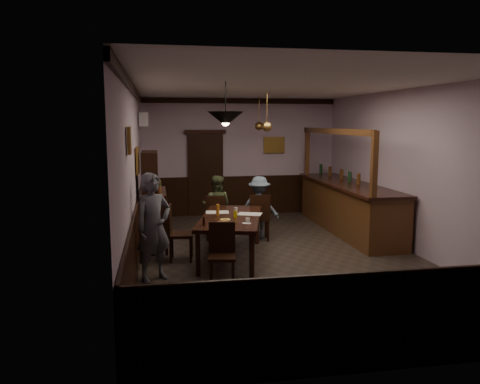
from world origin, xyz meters
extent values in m
cube|color=#2D2621|center=(0.00, 0.00, -0.01)|extent=(5.00, 8.00, 0.01)
cube|color=white|center=(0.00, 0.00, 3.00)|extent=(5.00, 8.00, 0.01)
cube|color=#C9ADC6|center=(0.00, 4.00, 1.50)|extent=(5.00, 0.01, 3.00)
cube|color=#C9ADC6|center=(0.00, -4.00, 1.50)|extent=(5.00, 0.01, 3.00)
cube|color=#C9ADC6|center=(-2.50, 0.00, 1.50)|extent=(0.01, 8.00, 3.00)
cube|color=#C9ADC6|center=(2.50, 0.00, 1.50)|extent=(0.01, 8.00, 3.00)
cube|color=black|center=(-0.86, 0.03, 0.72)|extent=(1.51, 2.38, 0.06)
cube|color=black|center=(-1.52, -0.85, 0.34)|extent=(0.07, 0.07, 0.69)
cube|color=black|center=(-0.70, -1.06, 0.34)|extent=(0.07, 0.07, 0.69)
cube|color=black|center=(-1.01, 1.13, 0.34)|extent=(0.07, 0.07, 0.69)
cube|color=black|center=(-0.20, 0.92, 0.34)|extent=(0.07, 0.07, 0.69)
cube|color=black|center=(-0.96, 1.45, 0.43)|extent=(0.43, 0.43, 0.05)
cube|color=black|center=(-0.98, 1.27, 0.68)|extent=(0.40, 0.07, 0.48)
cube|color=black|center=(-0.79, 1.60, 0.20)|extent=(0.04, 0.04, 0.41)
cube|color=black|center=(-1.11, 1.63, 0.20)|extent=(0.04, 0.04, 0.41)
cube|color=black|center=(-0.82, 1.28, 0.20)|extent=(0.04, 0.04, 0.41)
cube|color=black|center=(-1.14, 1.31, 0.20)|extent=(0.04, 0.04, 0.41)
cube|color=black|center=(-0.09, 1.23, 0.44)|extent=(0.45, 0.45, 0.05)
cube|color=black|center=(-0.11, 1.05, 0.71)|extent=(0.41, 0.08, 0.49)
cube|color=black|center=(0.09, 1.38, 0.21)|extent=(0.04, 0.04, 0.42)
cube|color=black|center=(-0.24, 1.41, 0.21)|extent=(0.04, 0.04, 0.42)
cube|color=black|center=(0.06, 1.05, 0.21)|extent=(0.04, 0.04, 0.42)
cube|color=black|center=(-0.27, 1.08, 0.21)|extent=(0.04, 0.04, 0.42)
cube|color=black|center=(-1.20, -1.32, 0.42)|extent=(0.45, 0.45, 0.05)
cube|color=black|center=(-1.18, -1.14, 0.68)|extent=(0.40, 0.10, 0.47)
cube|color=black|center=(-1.39, -1.46, 0.20)|extent=(0.04, 0.04, 0.41)
cube|color=black|center=(-1.07, -1.50, 0.20)|extent=(0.04, 0.04, 0.41)
cube|color=black|center=(-1.34, -1.14, 0.20)|extent=(0.04, 0.04, 0.41)
cube|color=black|center=(-1.02, -1.19, 0.20)|extent=(0.04, 0.04, 0.41)
cube|color=black|center=(-1.73, 0.05, 0.45)|extent=(0.47, 0.47, 0.05)
cube|color=black|center=(-1.92, 0.07, 0.72)|extent=(0.09, 0.42, 0.50)
cube|color=black|center=(-1.58, -0.14, 0.22)|extent=(0.04, 0.04, 0.43)
cube|color=black|center=(-1.54, 0.20, 0.22)|extent=(0.04, 0.04, 0.43)
cube|color=black|center=(-1.92, -0.10, 0.22)|extent=(0.04, 0.04, 0.43)
cube|color=black|center=(-1.88, 0.24, 0.22)|extent=(0.04, 0.04, 0.43)
imported|color=#4E4F59|center=(-2.19, -0.92, 0.82)|extent=(0.72, 0.66, 1.65)
imported|color=#465231|center=(-0.91, 1.65, 0.65)|extent=(0.76, 0.68, 1.30)
imported|color=slate|center=(-0.04, 1.43, 0.64)|extent=(0.96, 0.83, 1.28)
cube|color=silver|center=(-1.05, 0.44, 0.75)|extent=(0.45, 0.34, 0.01)
cube|color=silver|center=(-0.49, 0.17, 0.75)|extent=(0.50, 0.43, 0.01)
cube|color=#FAFD5D|center=(-0.99, -0.21, 0.75)|extent=(0.18, 0.18, 0.00)
cylinder|color=white|center=(-0.70, -0.59, 0.76)|extent=(0.15, 0.15, 0.01)
imported|color=white|center=(-0.67, -0.55, 0.80)|extent=(0.10, 0.10, 0.07)
cylinder|color=white|center=(-1.06, -0.50, 0.76)|extent=(0.22, 0.22, 0.01)
torus|color=#C68C47|center=(-1.05, -0.46, 0.79)|extent=(0.13, 0.13, 0.04)
torus|color=#C68C47|center=(-1.03, -0.45, 0.79)|extent=(0.13, 0.13, 0.04)
cylinder|color=yellow|center=(-0.80, -0.09, 0.81)|extent=(0.07, 0.07, 0.12)
cylinder|color=#BF721E|center=(-1.07, 0.16, 0.85)|extent=(0.06, 0.06, 0.20)
cylinder|color=silver|center=(-0.76, 0.09, 0.82)|extent=(0.06, 0.06, 0.15)
cylinder|color=black|center=(-1.39, -0.60, 0.82)|extent=(0.04, 0.04, 0.14)
cube|color=black|center=(-2.20, 1.08, 0.50)|extent=(0.50, 1.39, 0.99)
cube|color=black|center=(-2.20, 1.08, 1.04)|extent=(0.48, 1.34, 0.08)
cube|color=black|center=(-2.25, 1.08, 1.44)|extent=(0.30, 0.89, 0.80)
cube|color=#442812|center=(2.00, 1.64, 0.51)|extent=(0.84, 3.93, 1.03)
cube|color=black|center=(1.98, 1.64, 1.05)|extent=(0.94, 4.02, 0.06)
cube|color=#442812|center=(1.63, 1.64, 2.20)|extent=(0.10, 3.83, 0.12)
cube|color=#442812|center=(1.63, -0.23, 1.64)|extent=(0.10, 0.10, 1.22)
cube|color=#442812|center=(1.63, 3.51, 1.64)|extent=(0.10, 0.10, 1.22)
cube|color=black|center=(-0.90, 3.95, 1.05)|extent=(0.90, 0.06, 2.10)
cube|color=white|center=(-2.38, 2.90, 2.45)|extent=(0.20, 0.85, 0.30)
cube|color=olive|center=(-2.46, -1.60, 2.15)|extent=(0.04, 0.28, 0.36)
cube|color=olive|center=(-2.46, 0.80, 1.70)|extent=(0.04, 0.62, 0.48)
cube|color=olive|center=(0.90, 3.96, 1.80)|extent=(0.55, 0.04, 0.42)
cylinder|color=black|center=(-1.06, -0.74, 2.72)|extent=(0.02, 0.02, 0.56)
cone|color=black|center=(-1.06, -0.74, 2.44)|extent=(0.56, 0.56, 0.22)
sphere|color=#FFD88C|center=(-1.06, -0.74, 2.39)|extent=(0.12, 0.12, 0.12)
cylinder|color=#BF8C3F|center=(0.10, 1.40, 2.65)|extent=(0.02, 0.02, 0.70)
cone|color=#BF8C3F|center=(0.10, 1.40, 2.30)|extent=(0.20, 0.20, 0.22)
sphere|color=#FFD88C|center=(0.10, 1.40, 2.25)|extent=(0.12, 0.12, 0.12)
cylinder|color=#BF8C3F|center=(0.30, 3.07, 2.65)|extent=(0.02, 0.02, 0.70)
cone|color=#BF8C3F|center=(0.30, 3.07, 2.30)|extent=(0.20, 0.20, 0.22)
sphere|color=#FFD88C|center=(0.30, 3.07, 2.25)|extent=(0.12, 0.12, 0.12)
camera|label=1|loc=(-2.10, -7.92, 2.39)|focal=35.00mm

